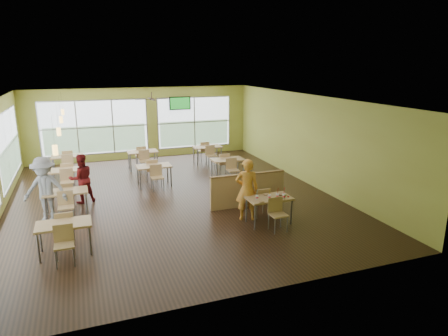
% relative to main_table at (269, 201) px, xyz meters
% --- Properties ---
extents(room, '(12.00, 12.04, 3.20)m').
position_rel_main_table_xyz_m(room, '(-2.00, 3.00, 0.97)').
color(room, black).
rests_on(room, ground).
extents(window_bays, '(9.24, 10.24, 2.38)m').
position_rel_main_table_xyz_m(window_bays, '(-4.65, 6.08, 0.85)').
color(window_bays, white).
rests_on(window_bays, room).
extents(main_table, '(1.22, 1.52, 0.87)m').
position_rel_main_table_xyz_m(main_table, '(0.00, 0.00, 0.00)').
color(main_table, tan).
rests_on(main_table, floor).
extents(half_wall_divider, '(2.40, 0.14, 1.04)m').
position_rel_main_table_xyz_m(half_wall_divider, '(0.00, 1.45, -0.11)').
color(half_wall_divider, tan).
rests_on(half_wall_divider, floor).
extents(dining_tables, '(6.92, 8.72, 0.87)m').
position_rel_main_table_xyz_m(dining_tables, '(-3.05, 4.71, -0.00)').
color(dining_tables, tan).
rests_on(dining_tables, floor).
extents(pendant_lights, '(0.11, 7.31, 0.86)m').
position_rel_main_table_xyz_m(pendant_lights, '(-5.20, 3.68, 1.82)').
color(pendant_lights, '#2D2119').
rests_on(pendant_lights, ceiling).
extents(ceiling_fan, '(1.25, 1.25, 0.29)m').
position_rel_main_table_xyz_m(ceiling_fan, '(-2.00, 6.00, 2.32)').
color(ceiling_fan, '#2D2119').
rests_on(ceiling_fan, ceiling).
extents(tv_backwall, '(1.00, 0.07, 0.60)m').
position_rel_main_table_xyz_m(tv_backwall, '(-0.20, 8.90, 1.82)').
color(tv_backwall, black).
rests_on(tv_backwall, wall_back).
extents(man_plaid, '(0.75, 0.61, 1.76)m').
position_rel_main_table_xyz_m(man_plaid, '(-0.46, 0.46, 0.25)').
color(man_plaid, orange).
rests_on(man_plaid, floor).
extents(patron_maroon, '(0.88, 0.75, 1.56)m').
position_rel_main_table_xyz_m(patron_maroon, '(-4.74, 3.54, 0.15)').
color(patron_maroon, '#5E1112').
rests_on(patron_maroon, floor).
extents(patron_grey, '(1.33, 1.00, 1.83)m').
position_rel_main_table_xyz_m(patron_grey, '(-5.70, 2.30, 0.28)').
color(patron_grey, slate).
rests_on(patron_grey, floor).
extents(cup_blue, '(0.08, 0.08, 0.30)m').
position_rel_main_table_xyz_m(cup_blue, '(-0.38, -0.05, 0.18)').
color(cup_blue, white).
rests_on(cup_blue, main_table).
extents(cup_yellow, '(0.08, 0.08, 0.31)m').
position_rel_main_table_xyz_m(cup_yellow, '(-0.05, -0.12, 0.18)').
color(cup_yellow, white).
rests_on(cup_yellow, main_table).
extents(cup_red_near, '(0.08, 0.08, 0.30)m').
position_rel_main_table_xyz_m(cup_red_near, '(0.19, -0.13, 0.18)').
color(cup_red_near, white).
rests_on(cup_red_near, main_table).
extents(cup_red_far, '(0.10, 0.10, 0.35)m').
position_rel_main_table_xyz_m(cup_red_far, '(0.32, -0.24, 0.19)').
color(cup_red_far, white).
rests_on(cup_red_far, main_table).
extents(food_basket, '(0.24, 0.24, 0.05)m').
position_rel_main_table_xyz_m(food_basket, '(0.41, 0.02, 0.15)').
color(food_basket, black).
rests_on(food_basket, main_table).
extents(ketchup_cup, '(0.05, 0.05, 0.02)m').
position_rel_main_table_xyz_m(ketchup_cup, '(0.50, -0.16, 0.13)').
color(ketchup_cup, '#B51A10').
rests_on(ketchup_cup, main_table).
extents(wrapper_left, '(0.19, 0.19, 0.04)m').
position_rel_main_table_xyz_m(wrapper_left, '(-0.37, -0.30, 0.14)').
color(wrapper_left, '#9F784D').
rests_on(wrapper_left, main_table).
extents(wrapper_mid, '(0.20, 0.18, 0.04)m').
position_rel_main_table_xyz_m(wrapper_mid, '(0.01, 0.19, 0.14)').
color(wrapper_mid, '#9F784D').
rests_on(wrapper_mid, main_table).
extents(wrapper_right, '(0.14, 0.13, 0.03)m').
position_rel_main_table_xyz_m(wrapper_right, '(0.18, -0.30, 0.14)').
color(wrapper_right, '#9F784D').
rests_on(wrapper_right, main_table).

